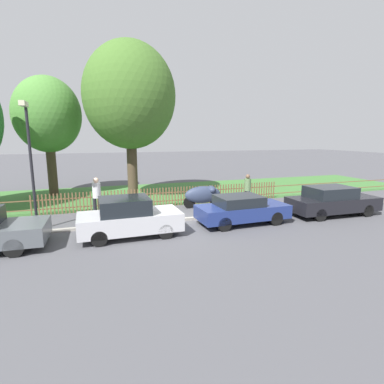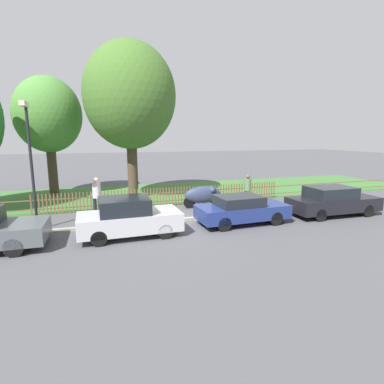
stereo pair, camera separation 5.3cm
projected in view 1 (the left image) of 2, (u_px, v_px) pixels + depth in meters
ground_plane at (184, 221)px, 13.48m from camera, size 120.00×120.00×0.00m
kerb_stone at (184, 219)px, 13.56m from camera, size 37.99×0.20×0.12m
grass_strip at (154, 193)px, 20.06m from camera, size 37.99×7.85×0.01m
park_fence at (168, 197)px, 16.31m from camera, size 37.99×0.05×1.03m
parked_car_black_saloon at (129, 217)px, 11.34m from camera, size 3.85×1.80×1.50m
parked_car_navy_estate at (242, 209)px, 12.99m from camera, size 4.01×1.75×1.25m
parked_car_red_compact at (332, 201)px, 14.43m from camera, size 4.39×1.80×1.40m
covered_motorcycle at (204, 194)px, 15.99m from camera, size 2.13×0.73×1.16m
tree_behind_motorcycle at (47, 115)px, 18.53m from camera, size 4.04×4.04×7.41m
tree_mid_park at (130, 96)px, 17.29m from camera, size 5.31×5.31×9.12m
pedestrian_near_fence at (247, 188)px, 16.26m from camera, size 0.36×0.41×1.75m
pedestrian_by_lamp at (97, 195)px, 14.09m from camera, size 0.51×0.51×1.87m
street_lamp at (29, 151)px, 11.52m from camera, size 0.20×0.79×5.03m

